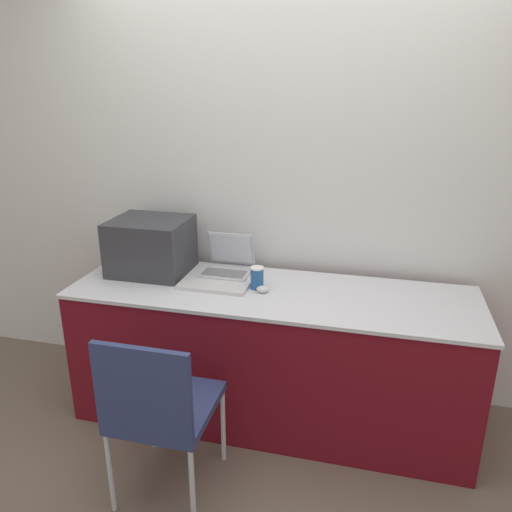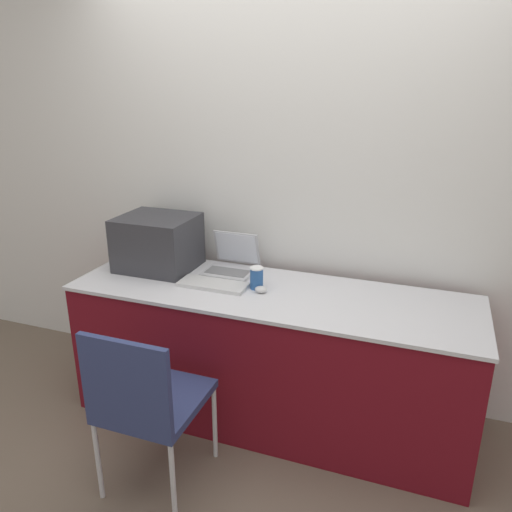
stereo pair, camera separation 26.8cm
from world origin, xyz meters
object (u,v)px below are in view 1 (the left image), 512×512
(external_keyboard, at_px, (213,286))
(chair, at_px, (159,405))
(coffee_cup, at_px, (257,278))
(laptop_left, at_px, (227,264))
(mouse, at_px, (263,289))
(printer, at_px, (151,244))

(external_keyboard, bearing_deg, chair, -92.31)
(chair, bearing_deg, coffee_cup, 70.34)
(laptop_left, height_order, coffee_cup, laptop_left)
(laptop_left, height_order, external_keyboard, laptop_left)
(laptop_left, relative_size, mouse, 4.17)
(printer, bearing_deg, coffee_cup, -8.30)
(printer, height_order, mouse, printer)
(laptop_left, distance_m, coffee_cup, 0.30)
(printer, distance_m, external_keyboard, 0.48)
(external_keyboard, relative_size, coffee_cup, 3.14)
(printer, bearing_deg, laptop_left, 12.12)
(chair, bearing_deg, external_keyboard, 87.69)
(coffee_cup, bearing_deg, external_keyboard, -166.92)
(coffee_cup, xyz_separation_m, mouse, (0.04, -0.05, -0.04))
(laptop_left, height_order, mouse, laptop_left)
(laptop_left, bearing_deg, mouse, -41.39)
(printer, bearing_deg, external_keyboard, -19.44)
(external_keyboard, relative_size, mouse, 5.72)
(external_keyboard, bearing_deg, mouse, 1.43)
(external_keyboard, bearing_deg, laptop_left, 88.44)
(coffee_cup, relative_size, chair, 0.14)
(printer, bearing_deg, mouse, -11.57)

